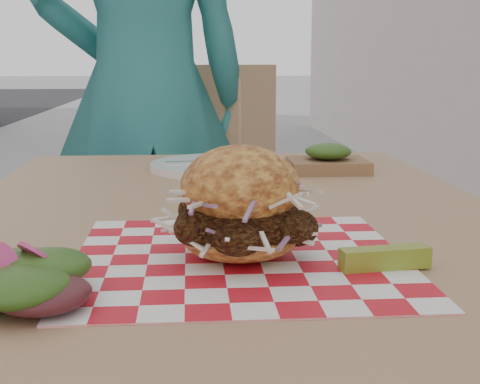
{
  "coord_description": "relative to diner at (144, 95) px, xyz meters",
  "views": [
    {
      "loc": [
        0.23,
        -0.74,
        0.97
      ],
      "look_at": [
        0.28,
        -0.04,
        0.82
      ],
      "focal_mm": 50.0,
      "sensor_mm": 36.0,
      "label": 1
    }
  ],
  "objects": [
    {
      "name": "diner",
      "position": [
        0.0,
        0.0,
        0.0
      ],
      "size": [
        0.68,
        0.5,
        1.73
      ],
      "primitive_type": "imported",
      "rotation": [
        0.0,
        0.0,
        3.28
      ],
      "color": "teal",
      "rests_on": "ground"
    },
    {
      "name": "patio_table",
      "position": [
        0.18,
        -1.02,
        -0.19
      ],
      "size": [
        0.8,
        1.2,
        0.75
      ],
      "color": "tan",
      "rests_on": "ground"
    },
    {
      "name": "patio_chair",
      "position": [
        0.17,
        -0.03,
        -0.31
      ],
      "size": [
        0.49,
        0.5,
        0.95
      ],
      "rotation": [
        0.0,
        0.0,
        0.18
      ],
      "color": "tan",
      "rests_on": "ground"
    },
    {
      "name": "paper_liner",
      "position": [
        0.18,
        -1.25,
        -0.12
      ],
      "size": [
        0.36,
        0.36,
        0.0
      ],
      "primitive_type": "cube",
      "color": "red",
      "rests_on": "patio_table"
    },
    {
      "name": "sandwich",
      "position": [
        0.18,
        -1.25,
        -0.06
      ],
      "size": [
        0.17,
        0.17,
        0.19
      ],
      "color": "#EDA243",
      "rests_on": "paper_liner"
    },
    {
      "name": "pickle_spear",
      "position": [
        0.33,
        -1.3,
        -0.1
      ],
      "size": [
        0.1,
        0.03,
        0.02
      ],
      "primitive_type": "cube",
      "rotation": [
        0.0,
        0.0,
        0.13
      ],
      "color": "olive",
      "rests_on": "paper_liner"
    },
    {
      "name": "side_salad",
      "position": [
        -0.03,
        -1.36,
        -0.1
      ],
      "size": [
        0.14,
        0.14,
        0.05
      ],
      "color": "#3F1419",
      "rests_on": "patio_table"
    },
    {
      "name": "place_setting",
      "position": [
        0.18,
        -0.64,
        -0.11
      ],
      "size": [
        0.27,
        0.27,
        0.02
      ],
      "color": "white",
      "rests_on": "patio_table"
    },
    {
      "name": "kraft_tray",
      "position": [
        0.4,
        -0.68,
        -0.09
      ],
      "size": [
        0.15,
        0.12,
        0.06
      ],
      "color": "olive",
      "rests_on": "patio_table"
    }
  ]
}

